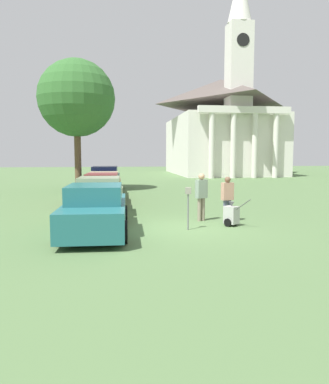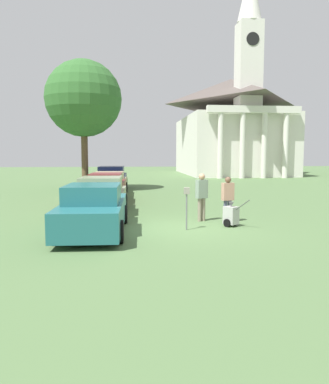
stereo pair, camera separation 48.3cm
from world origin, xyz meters
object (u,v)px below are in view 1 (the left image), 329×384
at_px(parked_car_sage, 100,197).
at_px(church, 221,126).
at_px(equipment_cart, 231,215).
at_px(parking_meter, 188,200).
at_px(parked_car_tan, 104,184).
at_px(person_supervisor, 227,196).
at_px(parked_car_navy, 105,179).
at_px(parked_car_teal, 96,211).
at_px(parked_car_maroon, 102,189).
at_px(person_worker, 201,194).

relative_size(parked_car_sage, church, 0.22).
bearing_deg(equipment_cart, parking_meter, 160.07).
bearing_deg(church, parked_car_sage, -114.94).
distance_m(parked_car_tan, person_supervisor, 10.63).
height_order(parked_car_sage, parked_car_navy, parked_car_navy).
height_order(equipment_cart, church, church).
height_order(parked_car_navy, person_supervisor, person_supervisor).
xyz_separation_m(parked_car_sage, church, (13.78, 29.64, 5.22)).
bearing_deg(parked_car_teal, church, 69.61).
distance_m(parked_car_maroon, person_supervisor, 7.60).
bearing_deg(parked_car_sage, person_worker, -26.54).
bearing_deg(parked_car_teal, parked_car_sage, 92.07).
distance_m(parked_car_sage, parking_meter, 4.67).
bearing_deg(person_worker, equipment_cart, 102.72).
bearing_deg(church, person_supervisor, -105.88).
distance_m(parked_car_sage, parked_car_tan, 7.18).
height_order(parked_car_maroon, person_supervisor, person_supervisor).
distance_m(parked_car_maroon, parking_meter, 7.81).
distance_m(parked_car_maroon, parked_car_navy, 6.89).
relative_size(parked_car_teal, parked_car_maroon, 0.92).
relative_size(parked_car_maroon, equipment_cart, 5.37).
relative_size(person_worker, person_supervisor, 1.07).
relative_size(parked_car_tan, equipment_cart, 5.14).
xyz_separation_m(parked_car_teal, equipment_cart, (4.58, 0.55, -0.32)).
relative_size(parked_car_tan, parked_car_navy, 1.01).
bearing_deg(person_supervisor, parked_car_teal, 2.70).
bearing_deg(person_worker, parked_car_maroon, -79.90).
distance_m(parked_car_sage, person_supervisor, 5.25).
bearing_deg(equipment_cart, parked_car_navy, 73.44).
bearing_deg(parked_car_tan, church, 60.52).
bearing_deg(person_supervisor, parked_car_tan, -77.34).
distance_m(parked_car_navy, person_worker, 13.14).
bearing_deg(parked_car_teal, equipment_cart, 8.96).
bearing_deg(parked_car_teal, parked_car_maroon, 92.07).
relative_size(parked_car_navy, parking_meter, 3.63).
bearing_deg(parked_car_navy, church, 56.28).
bearing_deg(parked_car_sage, parked_car_maroon, 92.06).
relative_size(parked_car_sage, parked_car_maroon, 0.89).
relative_size(parked_car_teal, parked_car_sage, 1.04).
bearing_deg(parked_car_navy, equipment_cart, -69.41).
distance_m(parking_meter, person_supervisor, 2.11).
distance_m(parked_car_navy, person_supervisor, 13.70).
bearing_deg(parking_meter, parked_car_tan, 105.41).
bearing_deg(equipment_cart, parked_car_teal, 151.80).
height_order(parked_car_sage, parked_car_maroon, parked_car_sage).
xyz_separation_m(person_worker, church, (10.00, 31.70, 4.92)).
xyz_separation_m(parked_car_navy, person_worker, (3.78, -12.58, 0.26)).
distance_m(equipment_cart, church, 34.51).
distance_m(person_worker, person_supervisor, 0.95).
relative_size(parked_car_teal, equipment_cart, 4.94).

